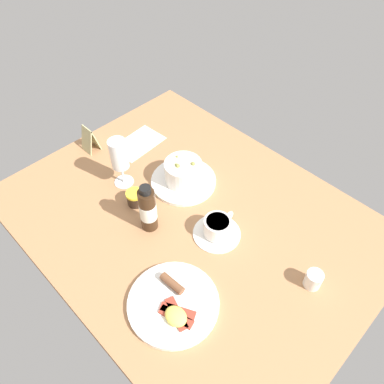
% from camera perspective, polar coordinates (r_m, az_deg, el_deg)
% --- Properties ---
extents(ground_plane, '(1.10, 0.84, 0.03)m').
position_cam_1_polar(ground_plane, '(1.16, -0.20, -4.23)').
color(ground_plane, '#A8754C').
extents(porridge_bowl, '(0.21, 0.21, 0.09)m').
position_cam_1_polar(porridge_bowl, '(1.21, -1.33, 2.76)').
color(porridge_bowl, white).
rests_on(porridge_bowl, ground_plane).
extents(cutlery_setting, '(0.13, 0.18, 0.01)m').
position_cam_1_polar(cutlery_setting, '(1.39, -8.30, 7.33)').
color(cutlery_setting, white).
rests_on(cutlery_setting, ground_plane).
extents(coffee_cup, '(0.14, 0.14, 0.06)m').
position_cam_1_polar(coffee_cup, '(1.09, 3.86, -5.50)').
color(coffee_cup, white).
rests_on(coffee_cup, ground_plane).
extents(creamer_jug, '(0.05, 0.04, 0.06)m').
position_cam_1_polar(creamer_jug, '(1.05, 17.97, -12.53)').
color(creamer_jug, white).
rests_on(creamer_jug, ground_plane).
extents(wine_glass, '(0.06, 0.06, 0.18)m').
position_cam_1_polar(wine_glass, '(1.18, -11.00, 5.35)').
color(wine_glass, white).
rests_on(wine_glass, ground_plane).
extents(jam_jar, '(0.05, 0.05, 0.05)m').
position_cam_1_polar(jam_jar, '(1.17, -8.64, -0.91)').
color(jam_jar, '#332318').
rests_on(jam_jar, ground_plane).
extents(sauce_bottle_brown, '(0.05, 0.05, 0.17)m').
position_cam_1_polar(sauce_bottle_brown, '(1.07, -6.71, -2.64)').
color(sauce_bottle_brown, '#382314').
rests_on(sauce_bottle_brown, ground_plane).
extents(breakfast_plate, '(0.23, 0.23, 0.04)m').
position_cam_1_polar(breakfast_plate, '(0.99, -2.81, -16.60)').
color(breakfast_plate, white).
rests_on(breakfast_plate, ground_plane).
extents(menu_card, '(0.06, 0.05, 0.09)m').
position_cam_1_polar(menu_card, '(1.38, -15.31, 7.81)').
color(menu_card, tan).
rests_on(menu_card, ground_plane).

